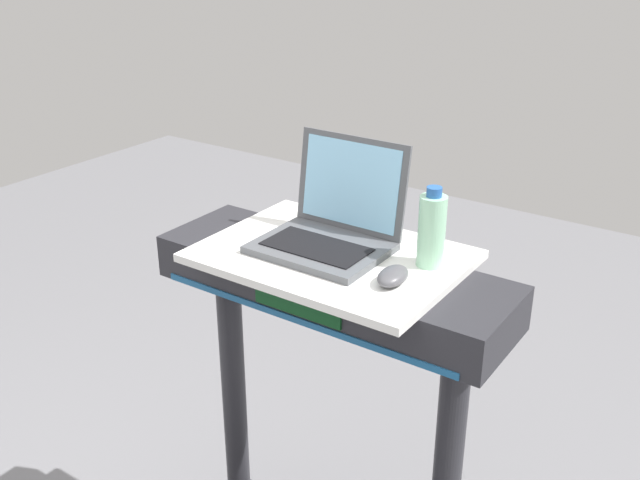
% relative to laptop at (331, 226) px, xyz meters
% --- Properties ---
extents(desk_board, '(0.61, 0.44, 0.02)m').
position_rel_laptop_xyz_m(desk_board, '(0.02, -0.03, -0.06)').
color(desk_board, white).
rests_on(desk_board, treadmill_base).
extents(laptop, '(0.30, 0.27, 0.25)m').
position_rel_laptop_xyz_m(laptop, '(0.00, 0.00, 0.00)').
color(laptop, '#515459').
rests_on(laptop, desk_board).
extents(computer_mouse, '(0.07, 0.10, 0.03)m').
position_rel_laptop_xyz_m(computer_mouse, '(0.22, -0.09, -0.03)').
color(computer_mouse, '#4C4C51').
rests_on(computer_mouse, desk_board).
extents(water_bottle, '(0.06, 0.06, 0.19)m').
position_rel_laptop_xyz_m(water_bottle, '(0.25, 0.04, 0.04)').
color(water_bottle, '#9EDBB2').
rests_on(water_bottle, desk_board).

